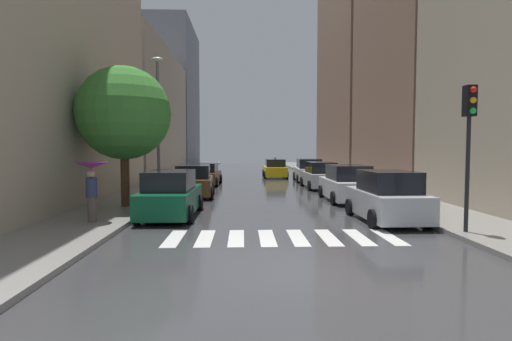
# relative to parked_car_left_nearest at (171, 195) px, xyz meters

# --- Properties ---
(ground_plane) EXTENTS (28.00, 72.00, 0.04)m
(ground_plane) POSITION_rel_parked_car_left_nearest_xyz_m (3.92, 17.09, -0.84)
(ground_plane) COLOR #38383B
(sidewalk_left) EXTENTS (3.00, 72.00, 0.15)m
(sidewalk_left) POSITION_rel_parked_car_left_nearest_xyz_m (-2.58, 17.09, -0.75)
(sidewalk_left) COLOR gray
(sidewalk_left) RESTS_ON ground
(sidewalk_right) EXTENTS (3.00, 72.00, 0.15)m
(sidewalk_right) POSITION_rel_parked_car_left_nearest_xyz_m (10.42, 17.09, -0.75)
(sidewalk_right) COLOR gray
(sidewalk_right) RESTS_ON ground
(crosswalk_stripes) EXTENTS (6.75, 2.20, 0.01)m
(crosswalk_stripes) POSITION_rel_parked_car_left_nearest_xyz_m (3.92, -3.80, -0.81)
(crosswalk_stripes) COLOR silver
(crosswalk_stripes) RESTS_ON ground
(building_left_mid) EXTENTS (6.00, 20.04, 11.75)m
(building_left_mid) POSITION_rel_parked_car_left_nearest_xyz_m (-7.08, 23.16, 5.06)
(building_left_mid) COLOR #9E9384
(building_left_mid) RESTS_ON ground
(building_left_far) EXTENTS (6.00, 14.40, 19.29)m
(building_left_far) POSITION_rel_parked_car_left_nearest_xyz_m (-7.08, 41.34, 8.82)
(building_left_far) COLOR slate
(building_left_far) RESTS_ON ground
(building_right_mid) EXTENTS (6.00, 12.05, 21.83)m
(building_right_mid) POSITION_rel_parked_car_left_nearest_xyz_m (14.92, 12.02, 10.09)
(building_right_mid) COLOR #8C6B56
(building_right_mid) RESTS_ON ground
(building_right_far) EXTENTS (6.00, 15.35, 20.69)m
(building_right_far) POSITION_rel_parked_car_left_nearest_xyz_m (14.92, 26.46, 9.52)
(building_right_far) COLOR #8C6B56
(building_right_far) RESTS_ON ground
(parked_car_left_nearest) EXTENTS (2.08, 4.64, 1.76)m
(parked_car_left_nearest) POSITION_rel_parked_car_left_nearest_xyz_m (0.00, 0.00, 0.00)
(parked_car_left_nearest) COLOR #0C4C2D
(parked_car_left_nearest) RESTS_ON ground
(parked_car_left_second) EXTENTS (2.30, 4.20, 1.71)m
(parked_car_left_second) POSITION_rel_parked_car_left_nearest_xyz_m (0.11, 6.28, -0.02)
(parked_car_left_second) COLOR brown
(parked_car_left_second) RESTS_ON ground
(parked_car_left_third) EXTENTS (2.18, 4.41, 1.56)m
(parked_car_left_third) POSITION_rel_parked_car_left_nearest_xyz_m (0.11, 13.03, -0.09)
(parked_car_left_third) COLOR brown
(parked_car_left_third) RESTS_ON ground
(parked_car_right_nearest) EXTENTS (2.15, 4.05, 1.82)m
(parked_car_right_nearest) POSITION_rel_parked_car_left_nearest_xyz_m (7.91, -1.29, 0.02)
(parked_car_right_nearest) COLOR #B2B7BF
(parked_car_right_nearest) RESTS_ON ground
(parked_car_right_second) EXTENTS (2.16, 4.44, 1.79)m
(parked_car_right_second) POSITION_rel_parked_car_left_nearest_xyz_m (7.91, 4.17, 0.01)
(parked_car_right_second) COLOR silver
(parked_car_right_second) RESTS_ON ground
(parked_car_right_third) EXTENTS (2.15, 4.36, 1.72)m
(parked_car_right_third) POSITION_rel_parked_car_left_nearest_xyz_m (7.77, 10.31, -0.02)
(parked_car_right_third) COLOR #B2B7BF
(parked_car_right_third) RESTS_ON ground
(parked_car_right_fourth) EXTENTS (2.30, 4.61, 1.77)m
(parked_car_right_fourth) POSITION_rel_parked_car_left_nearest_xyz_m (7.90, 15.67, 0.00)
(parked_car_right_fourth) COLOR silver
(parked_car_right_fourth) RESTS_ON ground
(taxi_midroad) EXTENTS (2.09, 4.39, 1.81)m
(taxi_midroad) POSITION_rel_parked_car_left_nearest_xyz_m (5.59, 19.78, -0.06)
(taxi_midroad) COLOR yellow
(taxi_midroad) RESTS_ON ground
(pedestrian_near_tree) EXTENTS (1.08, 1.08, 2.00)m
(pedestrian_near_tree) POSITION_rel_parked_car_left_nearest_xyz_m (-2.30, -1.85, 0.82)
(pedestrian_near_tree) COLOR brown
(pedestrian_near_tree) RESTS_ON sidewalk_left
(street_tree_left) EXTENTS (3.90, 3.90, 5.89)m
(street_tree_left) POSITION_rel_parked_car_left_nearest_xyz_m (-2.22, 1.69, 3.25)
(street_tree_left) COLOR #513823
(street_tree_left) RESTS_ON sidewalk_left
(traffic_light_right_corner) EXTENTS (0.30, 0.42, 4.30)m
(traffic_light_right_corner) POSITION_rel_parked_car_left_nearest_xyz_m (9.37, -3.84, 2.47)
(traffic_light_right_corner) COLOR black
(traffic_light_right_corner) RESTS_ON sidewalk_right
(lamp_post_left) EXTENTS (0.60, 0.28, 7.15)m
(lamp_post_left) POSITION_rel_parked_car_left_nearest_xyz_m (-1.63, 5.65, 3.44)
(lamp_post_left) COLOR #595B60
(lamp_post_left) RESTS_ON sidewalk_left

